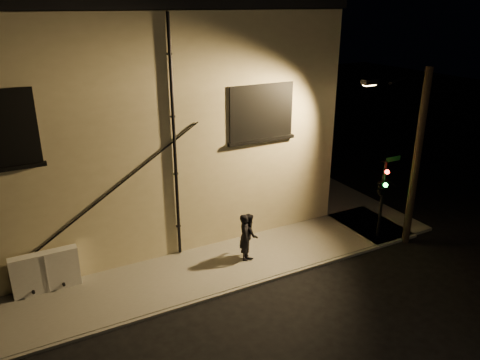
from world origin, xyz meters
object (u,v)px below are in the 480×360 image
pedestrian_a (245,237)px  pedestrian_b (249,235)px  utility_cabinet (46,272)px  streetlamp_pole (414,153)px  traffic_signal (382,187)px

pedestrian_a → pedestrian_b: pedestrian_a is taller
utility_cabinet → pedestrian_b: pedestrian_b is taller
utility_cabinet → pedestrian_a: 6.61m
pedestrian_b → utility_cabinet: bearing=96.8°
pedestrian_a → streetlamp_pole: bearing=-75.6°
utility_cabinet → traffic_signal: 12.02m
pedestrian_a → streetlamp_pole: streetlamp_pole is taller
pedestrian_a → streetlamp_pole: 6.81m
utility_cabinet → traffic_signal: traffic_signal is taller
utility_cabinet → pedestrian_b: bearing=-9.3°
streetlamp_pole → pedestrian_b: bearing=164.1°
pedestrian_a → streetlamp_pole: (6.10, -1.55, 2.60)m
pedestrian_a → traffic_signal: traffic_signal is taller
utility_cabinet → pedestrian_a: size_ratio=1.18×
pedestrian_b → streetlamp_pole: size_ratio=0.25×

